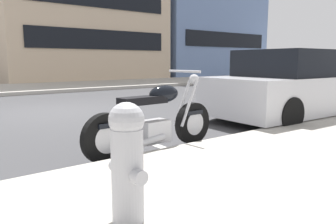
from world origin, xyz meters
TOP-DOWN VIEW (x-y plane):
  - ground_plane at (0.00, 0.00)m, footprint 260.00×260.00m
  - sidewalk_far_curb at (12.00, 7.15)m, footprint 120.00×5.00m
  - parking_stall_stripe at (0.00, -4.05)m, footprint 0.12×2.20m
  - parked_motorcycle at (-0.22, -4.44)m, footprint 2.13×0.62m
  - parked_car_far_down_curb at (3.80, -4.04)m, footprint 4.30×1.99m
  - car_opposite_curb at (19.93, 3.80)m, footprint 4.67×1.94m
  - fire_hydrant at (-1.67, -6.14)m, footprint 0.24×0.36m

SIDE VIEW (x-z plane):
  - ground_plane at x=0.00m, z-range 0.00..0.00m
  - parking_stall_stripe at x=0.00m, z-range 0.00..0.01m
  - sidewalk_far_curb at x=12.00m, z-range 0.00..0.14m
  - parked_motorcycle at x=-0.22m, z-range -0.13..0.98m
  - fire_hydrant at x=-1.67m, z-range 0.16..1.00m
  - car_opposite_curb at x=19.93m, z-range -0.04..1.37m
  - parked_car_far_down_curb at x=3.80m, z-range -0.05..1.41m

